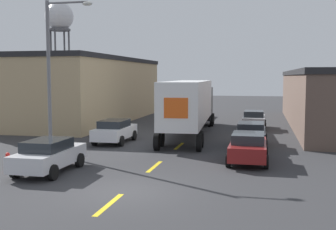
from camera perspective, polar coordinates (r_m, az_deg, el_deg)
The scene contains 12 objects.
ground_plane at distance 16.29m, azimuth -5.86°, elevation -10.24°, with size 160.00×160.00×0.00m, color #333335.
road_centerline at distance 20.46m, azimuth -1.85°, elevation -7.00°, with size 0.20×14.90×0.01m.
warehouse_left at distance 42.26m, azimuth -11.62°, elevation 3.44°, with size 9.95×22.27×6.16m.
semi_truck at distance 31.20m, azimuth 3.10°, elevation 1.70°, with size 3.63×15.91×4.02m.
parked_car_right_mid at distance 26.53m, azimuth 11.16°, elevation -2.52°, with size 1.99×4.28×1.51m.
parked_car_left_near at distance 19.87m, azimuth -15.86°, elevation -5.22°, with size 1.99×4.28×1.51m.
parked_car_left_far at distance 27.78m, azimuth -7.22°, elevation -2.12°, with size 1.99×4.28×1.51m.
parked_car_right_far at distance 35.55m, azimuth 11.55°, elevation -0.57°, with size 1.99×4.28×1.51m.
parked_car_right_near at distance 21.61m, azimuth 10.80°, elevation -4.28°, with size 1.99×4.28×1.51m.
water_tower at distance 69.78m, azimuth -14.51°, elevation 12.49°, with size 4.43×4.43×15.92m.
street_lamp at distance 23.97m, azimuth -15.21°, elevation 6.37°, with size 2.72×0.32×8.43m.
fire_hydrant at distance 20.53m, azimuth -20.86°, elevation -6.02°, with size 0.22×0.22×0.91m.
Camera 1 is at (5.02, -14.88, 4.35)m, focal length 45.00 mm.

